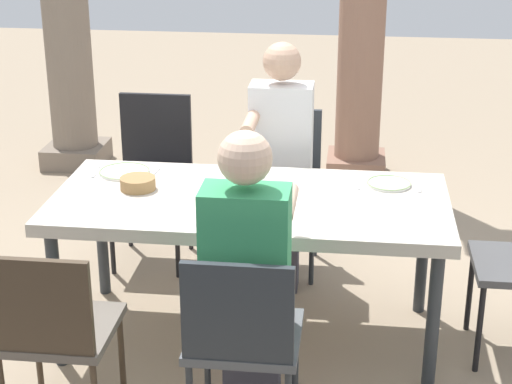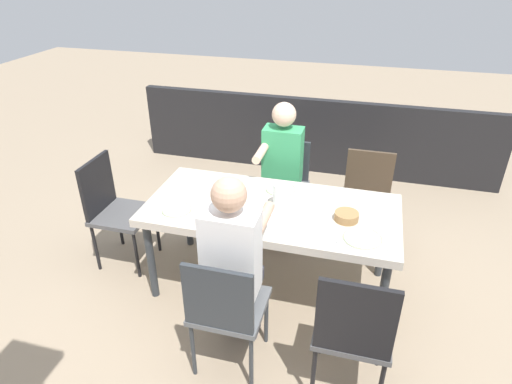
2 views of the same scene
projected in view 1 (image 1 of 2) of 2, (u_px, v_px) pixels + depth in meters
The scene contains 19 objects.
ground_plane at pixel (250, 335), 4.25m from camera, with size 16.00×16.00×0.00m, color gray.
dining_table at pixel (250, 210), 4.00m from camera, with size 1.87×0.88×0.74m.
chair_west_north at pixel (153, 168), 4.92m from camera, with size 0.44×0.44×0.97m.
chair_west_south at pixel (53, 327), 3.36m from camera, with size 0.44×0.44×0.85m.
chair_mid_north at pixel (283, 179), 4.85m from camera, with size 0.44×0.44×0.91m.
chair_mid_south at pixel (242, 334), 3.26m from camera, with size 0.44×0.44×0.87m.
diner_woman_green at pixel (279, 158), 4.60m from camera, with size 0.35×0.49×1.34m.
diner_man_white at pixel (248, 272), 3.35m from camera, with size 0.35×0.49×1.30m.
plate_0 at pixel (124, 172), 4.29m from camera, with size 0.25×0.25×0.02m.
fork_0 at pixel (96, 171), 4.30m from camera, with size 0.02×0.17×0.01m, color silver.
spoon_0 at pixel (153, 174), 4.27m from camera, with size 0.02×0.17×0.01m, color silver.
plate_1 at pixel (240, 217), 3.74m from camera, with size 0.23×0.23×0.02m.
fork_1 at pixel (206, 216), 3.76m from camera, with size 0.02×0.17×0.01m, color silver.
spoon_1 at pixel (274, 220), 3.72m from camera, with size 0.02×0.17×0.01m, color silver.
plate_2 at pixel (389, 183), 4.13m from camera, with size 0.21×0.21×0.02m.
fork_2 at pixel (358, 183), 4.15m from camera, with size 0.02×0.17×0.01m, color silver.
spoon_2 at pixel (420, 186), 4.11m from camera, with size 0.02×0.17×0.01m, color silver.
water_pitcher at pixel (237, 182), 3.94m from camera, with size 0.11×0.11×0.18m.
bread_basket at pixel (138, 183), 4.07m from camera, with size 0.17×0.17×0.06m, color #9E7547.
Camera 1 is at (0.47, -3.67, 2.21)m, focal length 59.43 mm.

